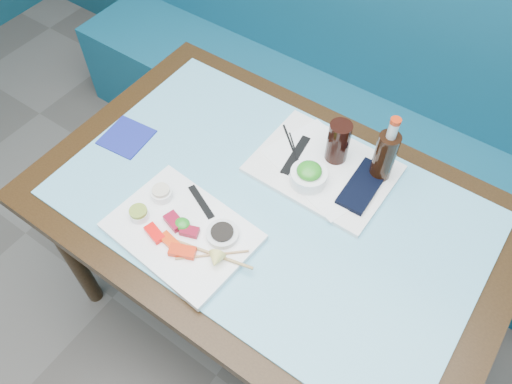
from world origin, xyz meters
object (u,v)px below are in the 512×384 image
Objects in this scene: cola_glass at (338,142)px; cola_bottle_body at (384,158)px; dining_table at (270,220)px; blue_napkin at (126,137)px; booth_bench at (376,125)px; serving_tray at (323,169)px; seaweed_bowl at (308,177)px; sashimi_plate at (182,232)px.

cola_bottle_body is (0.14, 0.02, 0.01)m from cola_glass.
dining_table is 0.54m from blue_napkin.
booth_bench reaches higher than cola_bottle_body.
cola_bottle_body is at bearing 26.11° from serving_tray.
cola_bottle_body reaches higher than cola_glass.
dining_table is at bearing -128.68° from cola_bottle_body.
serving_tray reaches higher than dining_table.
sashimi_plate is at bearing -119.25° from seaweed_bowl.
cola_glass is 0.99× the size of blue_napkin.
dining_table is 7.65× the size of cola_bottle_body.
seaweed_bowl is 0.61m from blue_napkin.
dining_table is 3.38× the size of serving_tray.
serving_tray is (0.06, -0.64, 0.39)m from booth_bench.
booth_bench is 7.24× the size of serving_tray.
cola_glass is at bearing 73.79° from dining_table.
cola_glass is at bearing 26.94° from blue_napkin.
seaweed_bowl is at bearing -85.76° from booth_bench.
booth_bench is 1.11m from blue_napkin.
booth_bench is 27.16× the size of seaweed_bowl.
blue_napkin is at bearing -156.24° from serving_tray.
sashimi_plate reaches higher than blue_napkin.
cola_glass is at bearing -173.22° from cola_bottle_body.
dining_table is 9.83× the size of blue_napkin.
seaweed_bowl reaches higher than blue_napkin.
dining_table is 0.39m from cola_bottle_body.
booth_bench is 21.18× the size of cola_glass.
sashimi_plate is (-0.14, -0.23, 0.10)m from dining_table.
cola_glass is 0.14m from cola_bottle_body.
serving_tray is at bearing 22.97° from blue_napkin.
seaweed_bowl is at bearing 16.82° from blue_napkin.
seaweed_bowl is 0.78× the size of blue_napkin.
booth_bench is 16.40× the size of cola_bottle_body.
cola_bottle_body reaches higher than seaweed_bowl.
serving_tray is at bearing -84.38° from booth_bench.
cola_bottle_body is 1.28× the size of blue_napkin.
cola_bottle_body is at bearing 42.20° from seaweed_bowl.
cola_bottle_body reaches higher than blue_napkin.
cola_bottle_body is (0.22, 0.27, 0.18)m from dining_table.
sashimi_plate is at bearing -24.47° from blue_napkin.
seaweed_bowl is at bearing 65.51° from sashimi_plate.
sashimi_plate reaches higher than dining_table.
blue_napkin is at bearing -163.18° from seaweed_bowl.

